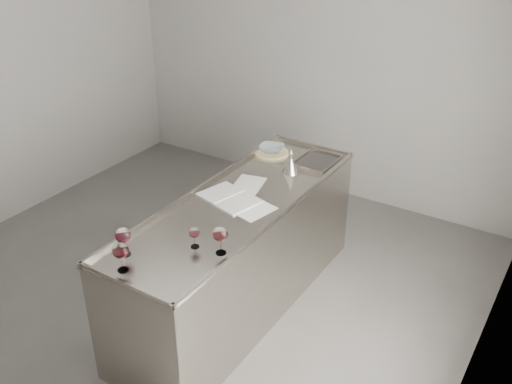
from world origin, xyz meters
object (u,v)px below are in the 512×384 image
Objects in this scene: wine_glass_left at (123,236)px; wine_glass_small at (194,233)px; counter at (240,255)px; wine_glass_middle at (121,251)px; wine_glass_right at (220,235)px; wine_funnel at (291,165)px; notebook at (229,198)px; ceramic_bowl at (272,149)px.

wine_glass_small is at bearing 43.73° from wine_glass_left.
wine_glass_left reaches higher than counter.
wine_glass_middle is 0.49m from wine_glass_small.
wine_glass_right is at bearing 34.02° from wine_glass_left.
wine_funnel is at bearing 90.60° from wine_glass_small.
wine_glass_right is at bearing -44.68° from notebook.
wine_funnel is (-0.20, 1.25, -0.07)m from wine_glass_right.
counter is at bearing -97.09° from wine_funnel.
wine_glass_middle is 1.33× the size of wine_glass_small.
wine_glass_small is 1.28m from wine_funnel.
wine_glass_right is at bearing 50.01° from wine_glass_middle.
wine_funnel is (0.17, 0.63, 0.06)m from notebook.
wine_funnel is at bearing 79.13° from wine_glass_left.
notebook is (-0.36, 0.62, -0.13)m from wine_glass_right.
notebook is at bearing 175.71° from counter.
counter is 4.85× the size of notebook.
notebook is at bearing 120.54° from wine_glass_right.
wine_funnel is (0.32, -0.24, 0.02)m from ceramic_bowl.
counter is at bearing 10.49° from notebook.
wine_glass_right is 0.90× the size of ceramic_bowl.
ceramic_bowl is at bearing 90.52° from wine_glass_left.
counter is 0.90m from wine_glass_right.
counter is 0.87m from wine_glass_small.
wine_glass_right is 1.31× the size of wine_glass_small.
wine_glass_middle is 1.96m from ceramic_bowl.
wine_funnel is (0.20, 1.72, -0.07)m from wine_glass_middle.
counter is 12.32× the size of wine_glass_left.
wine_glass_small reaches higher than counter.
counter is at bearing 98.19° from wine_glass_small.
counter is 0.48m from notebook.
wine_glass_middle reaches higher than ceramic_bowl.
wine_glass_right is 0.19m from wine_glass_small.
counter reaches higher than notebook.
notebook is at bearing -80.07° from ceramic_bowl.
wine_funnel reaches higher than notebook.
wine_glass_small is at bearing 64.11° from wine_glass_middle.
counter is 16.61× the size of wine_glass_small.
wine_glass_left is 0.17m from wine_glass_middle.
wine_glass_small is 0.29× the size of notebook.
wine_glass_left is 1.01× the size of wine_glass_middle.
wine_glass_left is at bearing -100.87° from wine_funnel.
wine_glass_middle is 0.61m from wine_glass_right.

